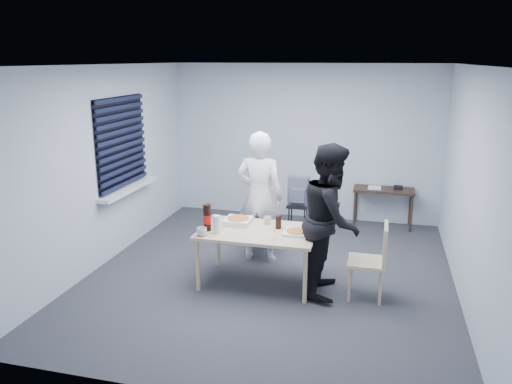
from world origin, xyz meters
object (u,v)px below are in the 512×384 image
(side_table, at_px, (384,193))
(chair_right, at_px, (375,256))
(chair_far, at_px, (263,215))
(stool, at_px, (298,211))
(backpack, at_px, (298,191))
(person_black, at_px, (331,220))
(dining_table, at_px, (258,235))
(mug_a, at_px, (202,232))
(soda_bottle, at_px, (207,218))
(mug_b, at_px, (267,220))
(person_white, at_px, (259,197))

(side_table, bearing_deg, chair_right, -91.62)
(chair_far, relative_size, chair_right, 1.00)
(stool, relative_size, backpack, 1.02)
(person_black, bearing_deg, chair_right, -96.20)
(chair_right, relative_size, side_table, 0.93)
(dining_table, distance_m, backpack, 1.96)
(chair_far, relative_size, mug_a, 7.24)
(person_black, distance_m, soda_bottle, 1.46)
(mug_b, bearing_deg, dining_table, -101.25)
(stool, bearing_deg, side_table, 25.12)
(dining_table, distance_m, stool, 1.99)
(mug_b, distance_m, soda_bottle, 0.77)
(person_white, height_order, mug_b, person_white)
(side_table, bearing_deg, stool, -154.88)
(chair_far, bearing_deg, backpack, 66.38)
(stool, relative_size, soda_bottle, 1.41)
(soda_bottle, bearing_deg, chair_right, 2.61)
(chair_far, distance_m, soda_bottle, 1.36)
(dining_table, distance_m, person_black, 0.90)
(person_black, bearing_deg, dining_table, 89.77)
(dining_table, xyz_separation_m, mug_b, (0.05, 0.26, 0.11))
(side_table, bearing_deg, person_white, -131.15)
(person_black, bearing_deg, mug_a, 103.12)
(chair_right, height_order, soda_bottle, soda_bottle)
(chair_right, xyz_separation_m, person_white, (-1.54, 0.79, 0.37))
(chair_far, bearing_deg, chair_right, -36.56)
(person_black, height_order, stool, person_black)
(soda_bottle, bearing_deg, person_black, 5.71)
(stool, bearing_deg, soda_bottle, -109.35)
(soda_bottle, bearing_deg, mug_b, 32.84)
(mug_b, bearing_deg, stool, 86.55)
(person_white, height_order, mug_a, person_white)
(mug_b, bearing_deg, mug_a, -136.64)
(chair_right, relative_size, person_black, 0.50)
(dining_table, distance_m, mug_a, 0.69)
(chair_far, height_order, side_table, chair_far)
(mug_a, bearing_deg, dining_table, 30.11)
(chair_far, bearing_deg, mug_a, -104.58)
(dining_table, bearing_deg, side_table, 60.61)
(stool, height_order, soda_bottle, soda_bottle)
(dining_table, height_order, backpack, backpack)
(dining_table, xyz_separation_m, chair_right, (1.38, -0.06, -0.11))
(backpack, distance_m, soda_bottle, 2.24)
(mug_a, bearing_deg, side_table, 55.03)
(mug_a, distance_m, soda_bottle, 0.22)
(chair_right, bearing_deg, person_black, 173.80)
(backpack, bearing_deg, chair_far, -102.90)
(person_white, distance_m, backpack, 1.28)
(backpack, relative_size, mug_a, 3.62)
(chair_far, bearing_deg, person_white, -83.15)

